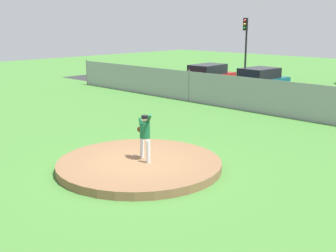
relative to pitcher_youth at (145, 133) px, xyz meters
name	(u,v)px	position (x,y,z in m)	size (l,w,h in m)	color
ground_plane	(247,134)	(-0.07, 5.82, -1.15)	(80.00, 80.00, 0.00)	#427A33
asphalt_strip	(334,106)	(-0.07, 14.32, -1.15)	(44.00, 7.00, 0.01)	#2B2B2D
pitchers_mound	(139,164)	(-0.07, -0.18, -1.02)	(5.20, 5.20, 0.26)	brown
pitcher_youth	(145,133)	(0.00, 0.00, 0.00)	(0.79, 0.39, 1.56)	silver
baseball	(136,155)	(-0.50, 0.04, -0.86)	(0.07, 0.07, 0.07)	white
chainlink_fence	(295,101)	(-0.07, 9.82, -0.27)	(33.78, 0.07, 1.87)	gray
parked_car_red	(207,77)	(-9.07, 14.33, -0.34)	(2.10, 4.79, 1.70)	#A81919
parked_car_teal	(259,82)	(-5.06, 14.51, -0.33)	(2.14, 4.37, 1.73)	#146066
traffic_light_near	(246,39)	(-8.94, 18.59, 2.15)	(0.28, 0.46, 4.83)	black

